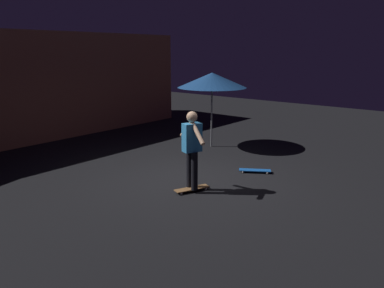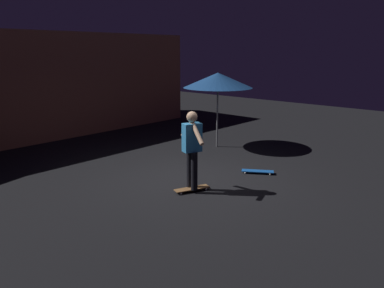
# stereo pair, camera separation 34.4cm
# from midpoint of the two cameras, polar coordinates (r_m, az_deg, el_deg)

# --- Properties ---
(ground_plane) EXTENTS (28.00, 28.00, 0.00)m
(ground_plane) POSITION_cam_midpoint_polar(r_m,az_deg,el_deg) (8.86, 1.09, -5.59)
(ground_plane) COLOR black
(low_building) EXTENTS (10.76, 3.68, 3.57)m
(low_building) POSITION_cam_midpoint_polar(r_m,az_deg,el_deg) (15.10, -20.85, 8.57)
(low_building) COLOR #B76B4C
(low_building) RESTS_ON ground_plane
(patio_umbrella) EXTENTS (2.10, 2.10, 2.30)m
(patio_umbrella) POSITION_cam_midpoint_polar(r_m,az_deg,el_deg) (11.66, 4.76, 9.52)
(patio_umbrella) COLOR slate
(patio_umbrella) RESTS_ON ground_plane
(skateboard_ridden) EXTENTS (0.80, 0.48, 0.07)m
(skateboard_ridden) POSITION_cam_midpoint_polar(r_m,az_deg,el_deg) (8.23, 1.20, -6.74)
(skateboard_ridden) COLOR olive
(skateboard_ridden) RESTS_ON ground_plane
(skateboard_spare) EXTENTS (0.59, 0.77, 0.07)m
(skateboard_spare) POSITION_cam_midpoint_polar(r_m,az_deg,el_deg) (9.54, 10.85, -4.06)
(skateboard_spare) COLOR #1959B2
(skateboard_spare) RESTS_ON ground_plane
(skater) EXTENTS (0.45, 0.94, 1.67)m
(skater) POSITION_cam_midpoint_polar(r_m,az_deg,el_deg) (7.94, 1.24, -0.10)
(skater) COLOR black
(skater) RESTS_ON skateboard_ridden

